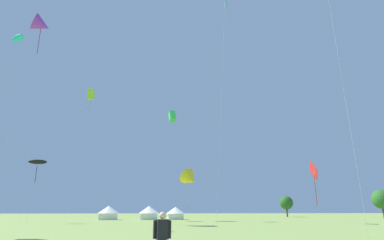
{
  "coord_description": "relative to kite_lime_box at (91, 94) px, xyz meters",
  "views": [
    {
      "loc": [
        -5.04,
        -5.55,
        1.77
      ],
      "look_at": [
        0.0,
        32.0,
        12.83
      ],
      "focal_mm": 29.07,
      "sensor_mm": 36.0,
      "label": 1
    }
  ],
  "objects": [
    {
      "name": "kite_lime_box",
      "position": [
        0.0,
        0.0,
        0.0
      ],
      "size": [
        3.01,
        1.7,
        26.21
      ],
      "color": "#99DB2D",
      "rests_on": "ground"
    },
    {
      "name": "kite_red_diamond",
      "position": [
        36.63,
        -19.73,
        -17.77
      ],
      "size": [
        0.93,
        2.89,
        8.88
      ],
      "color": "red",
      "rests_on": "ground"
    },
    {
      "name": "kite_black_parafoil",
      "position": [
        -4.27,
        -12.75,
        -16.08
      ],
      "size": [
        2.73,
        1.21,
        9.38
      ],
      "color": "black",
      "rests_on": "ground"
    },
    {
      "name": "kite_cyan_parafoil",
      "position": [
        -4.34,
        -25.49,
        -2.39
      ],
      "size": [
        3.48,
        3.08,
        23.02
      ],
      "color": "#1EB7CC",
      "rests_on": "ground"
    },
    {
      "name": "kite_purple_delta",
      "position": [
        -6.78,
        -12.81,
        7.65
      ],
      "size": [
        4.23,
        4.11,
        34.44
      ],
      "color": "purple",
      "rests_on": "ground"
    },
    {
      "name": "kite_yellow_delta",
      "position": [
        19.99,
        -7.41,
        -17.85
      ],
      "size": [
        4.5,
        4.7,
        9.04
      ],
      "color": "yellow",
      "rests_on": "ground"
    },
    {
      "name": "kite_green_box",
      "position": [
        16.59,
        -6.77,
        -6.14
      ],
      "size": [
        1.4,
        3.35,
        20.06
      ],
      "color": "green",
      "rests_on": "ground"
    },
    {
      "name": "festival_tent_center",
      "position": [
        4.91,
        3.31,
        -23.49
      ],
      "size": [
        4.13,
        4.13,
        2.68
      ],
      "color": "white",
      "rests_on": "ground"
    },
    {
      "name": "festival_tent_right",
      "position": [
        12.91,
        3.31,
        -23.5
      ],
      "size": [
        4.1,
        4.1,
        2.66
      ],
      "color": "white",
      "rests_on": "ground"
    },
    {
      "name": "festival_tent_left",
      "position": [
        18.29,
        3.31,
        -23.6
      ],
      "size": [
        3.83,
        3.83,
        2.49
      ],
      "color": "white",
      "rests_on": "ground"
    },
    {
      "name": "tree_distant_left",
      "position": [
        51.76,
        24.57,
        -21.09
      ],
      "size": [
        3.75,
        3.75,
        5.79
      ],
      "color": "brown",
      "rests_on": "ground"
    },
    {
      "name": "tree_distant_right",
      "position": [
        68.53,
        7.76,
        -20.61
      ],
      "size": [
        4.5,
        4.5,
        6.63
      ],
      "color": "brown",
      "rests_on": "ground"
    }
  ]
}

